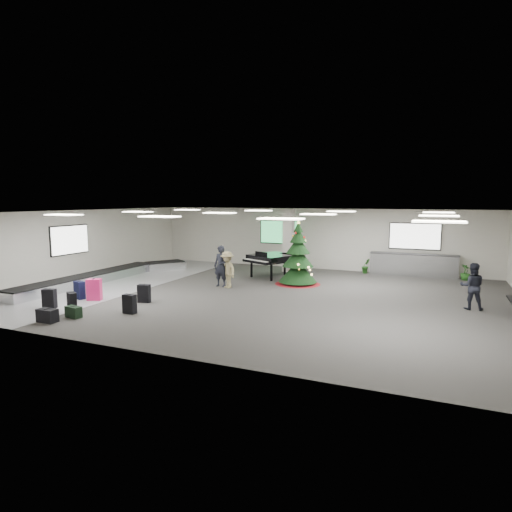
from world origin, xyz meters
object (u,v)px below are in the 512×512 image
at_px(pink_suitcase, 94,290).
at_px(traveler_b, 227,270).
at_px(baggage_carousel, 106,276).
at_px(potted_plant_right, 465,272).
at_px(service_counter, 413,265).
at_px(potted_plant_left, 366,266).
at_px(grand_piano, 272,258).
at_px(traveler_bench, 472,286).
at_px(traveler_a, 221,266).
at_px(christmas_tree, 298,262).

relative_size(pink_suitcase, traveler_b, 0.53).
bearing_deg(baggage_carousel, pink_suitcase, -53.60).
distance_m(pink_suitcase, traveler_b, 5.25).
bearing_deg(potted_plant_right, service_counter, 172.97).
xyz_separation_m(traveler_b, potted_plant_left, (4.78, 5.88, -0.39)).
height_order(grand_piano, traveler_bench, traveler_bench).
height_order(traveler_b, potted_plant_left, traveler_b).
xyz_separation_m(baggage_carousel, grand_piano, (6.69, 3.76, 0.70)).
bearing_deg(traveler_a, baggage_carousel, -168.87).
relative_size(christmas_tree, traveler_bench, 1.79).
relative_size(traveler_b, potted_plant_right, 2.07).
bearing_deg(traveler_bench, service_counter, -74.31).
bearing_deg(traveler_a, traveler_b, -17.07).
height_order(grand_piano, traveler_b, traveler_b).
xyz_separation_m(service_counter, traveler_bench, (2.15, -6.03, 0.24)).
relative_size(service_counter, christmas_tree, 1.43).
bearing_deg(christmas_tree, potted_plant_right, 29.52).
bearing_deg(potted_plant_right, potted_plant_left, 178.36).
distance_m(grand_piano, potted_plant_left, 4.87).
xyz_separation_m(pink_suitcase, potted_plant_left, (8.25, 9.80, -0.02)).
relative_size(service_counter, potted_plant_left, 5.39).
distance_m(christmas_tree, potted_plant_right, 7.84).
height_order(baggage_carousel, grand_piano, grand_piano).
bearing_deg(baggage_carousel, traveler_bench, 2.69).
xyz_separation_m(baggage_carousel, traveler_a, (5.48, 0.83, 0.66)).
bearing_deg(grand_piano, potted_plant_right, 42.55).
distance_m(traveler_a, traveler_bench, 9.51).
xyz_separation_m(christmas_tree, traveler_bench, (6.67, -1.90, -0.18)).
bearing_deg(traveler_bench, potted_plant_left, -57.33).
xyz_separation_m(traveler_bench, potted_plant_right, (0.13, 5.75, -0.42)).
bearing_deg(pink_suitcase, traveler_b, 25.10).
distance_m(service_counter, potted_plant_left, 2.23).
distance_m(potted_plant_left, potted_plant_right, 4.49).
relative_size(pink_suitcase, potted_plant_left, 1.08).
xyz_separation_m(grand_piano, potted_plant_left, (3.94, 2.82, -0.53)).
relative_size(grand_piano, traveler_bench, 1.73).
distance_m(grand_piano, traveler_a, 3.16).
height_order(traveler_b, traveler_bench, traveler_bench).
bearing_deg(traveler_b, potted_plant_right, 62.03).
distance_m(traveler_b, potted_plant_left, 7.59).
distance_m(pink_suitcase, grand_piano, 8.22).
bearing_deg(potted_plant_right, grand_piano, -162.26).
bearing_deg(potted_plant_left, grand_piano, -144.34).
xyz_separation_m(pink_suitcase, traveler_bench, (12.62, 3.92, 0.39)).
height_order(christmas_tree, potted_plant_left, christmas_tree).
bearing_deg(traveler_bench, grand_piano, -24.12).
xyz_separation_m(christmas_tree, traveler_b, (-2.48, -1.90, -0.20)).
relative_size(traveler_a, potted_plant_left, 2.33).
bearing_deg(traveler_b, traveler_a, -169.30).
xyz_separation_m(traveler_b, potted_plant_right, (9.28, 5.75, -0.40)).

